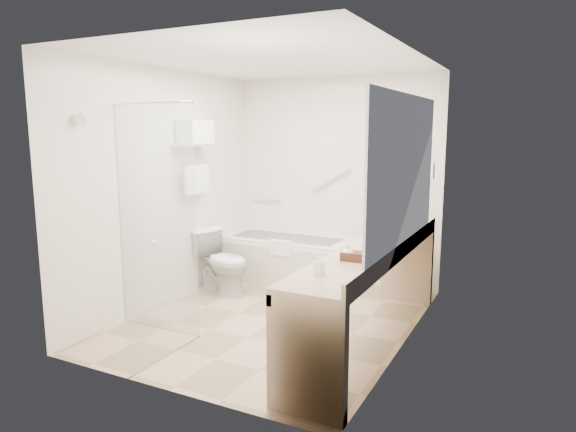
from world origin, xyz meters
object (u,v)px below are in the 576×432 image
at_px(vanity_counter, 370,274).
at_px(toilet, 222,262).
at_px(amenity_basket, 355,256).
at_px(water_bottle_left, 374,230).
at_px(bathtub, 286,259).

relative_size(vanity_counter, toilet, 3.68).
height_order(amenity_basket, water_bottle_left, water_bottle_left).
bearing_deg(amenity_basket, vanity_counter, 89.68).
bearing_deg(toilet, vanity_counter, -93.16).
bearing_deg(bathtub, water_bottle_left, -33.04).
distance_m(toilet, water_bottle_left, 1.95).
bearing_deg(amenity_basket, toilet, 152.07).
height_order(vanity_counter, water_bottle_left, water_bottle_left).
bearing_deg(amenity_basket, bathtub, 130.36).
bearing_deg(bathtub, toilet, -121.14).
xyz_separation_m(bathtub, water_bottle_left, (1.40, -0.91, 0.65)).
distance_m(bathtub, water_bottle_left, 1.80).
relative_size(vanity_counter, amenity_basket, 13.06).
bearing_deg(vanity_counter, amenity_basket, -90.32).
distance_m(amenity_basket, water_bottle_left, 0.89).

